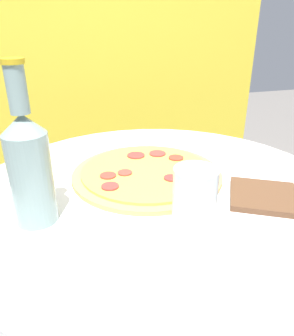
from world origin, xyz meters
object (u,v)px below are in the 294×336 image
pizza (147,173)px  beer_bottle (29,165)px  pizza_paddle (281,198)px  drinking_glass (193,204)px

pizza → beer_bottle: beer_bottle is taller
pizza → pizza_paddle: (0.22, -0.18, -0.00)m
pizza → beer_bottle: size_ratio=1.23×
pizza_paddle → beer_bottle: bearing=-158.4°
pizza_paddle → drinking_glass: bearing=-136.3°
pizza_paddle → drinking_glass: drinking_glass is taller
beer_bottle → pizza_paddle: (0.46, -0.07, -0.10)m
beer_bottle → drinking_glass: bearing=-26.4°
pizza → pizza_paddle: size_ratio=1.27×
drinking_glass → pizza: bearing=91.5°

